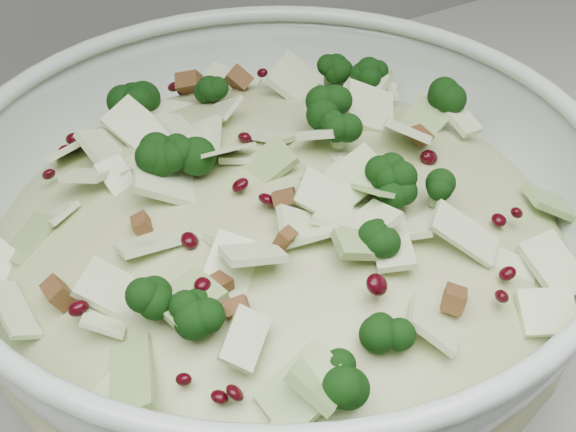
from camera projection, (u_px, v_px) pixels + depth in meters
name	position (u px, v px, depth m)	size (l,w,h in m)	color
mixing_bowl	(279.00, 250.00, 0.52)	(0.51, 0.51, 0.16)	silver
salad	(279.00, 218.00, 0.51)	(0.40, 0.40, 0.16)	#BFCF8E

